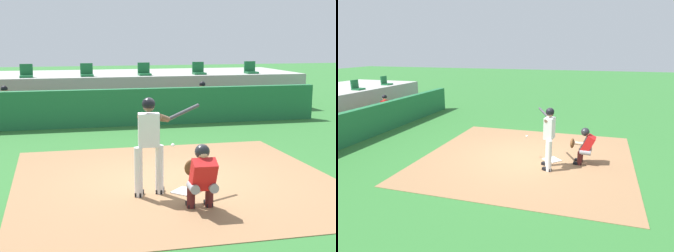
% 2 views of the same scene
% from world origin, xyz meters
% --- Properties ---
extents(ground_plane, '(80.00, 80.00, 0.00)m').
position_xyz_m(ground_plane, '(0.00, 0.00, 0.00)').
color(ground_plane, '#2D6B2D').
extents(dirt_infield, '(6.40, 6.40, 0.01)m').
position_xyz_m(dirt_infield, '(0.00, 0.00, 0.01)').
color(dirt_infield, '#936B47').
rests_on(dirt_infield, ground).
extents(home_plate, '(0.62, 0.62, 0.02)m').
position_xyz_m(home_plate, '(0.00, -0.80, 0.02)').
color(home_plate, white).
rests_on(home_plate, dirt_infield).
extents(batter_at_plate, '(1.37, 0.68, 1.80)m').
position_xyz_m(batter_at_plate, '(-0.67, -0.78, 1.04)').
color(batter_at_plate, silver).
rests_on(batter_at_plate, ground).
extents(catcher_crouched, '(0.49, 2.11, 1.13)m').
position_xyz_m(catcher_crouched, '(0.00, -1.74, 0.61)').
color(catcher_crouched, gray).
rests_on(catcher_crouched, ground).
extents(dugout_wall, '(13.00, 0.30, 1.20)m').
position_xyz_m(dugout_wall, '(0.00, 6.50, 0.60)').
color(dugout_wall, '#1E6638').
rests_on(dugout_wall, ground).
extents(dugout_bench, '(11.80, 0.44, 0.45)m').
position_xyz_m(dugout_bench, '(0.00, 7.50, 0.23)').
color(dugout_bench, olive).
rests_on(dugout_bench, ground).
extents(dugout_player_0, '(0.49, 0.70, 1.30)m').
position_xyz_m(dugout_player_0, '(-3.87, 7.34, 0.67)').
color(dugout_player_0, '#939399').
rests_on(dugout_player_0, ground).
extents(dugout_player_1, '(0.49, 0.70, 1.30)m').
position_xyz_m(dugout_player_1, '(2.82, 7.34, 0.67)').
color(dugout_player_1, '#939399').
rests_on(dugout_player_1, ground).
extents(stands_platform, '(15.00, 4.40, 1.40)m').
position_xyz_m(stands_platform, '(0.00, 10.90, 0.70)').
color(stands_platform, '#9E9E99').
rests_on(stands_platform, ground).
extents(stadium_seat_1, '(0.46, 0.46, 0.48)m').
position_xyz_m(stadium_seat_1, '(-3.25, 9.38, 1.53)').
color(stadium_seat_1, '#196033').
rests_on(stadium_seat_1, stands_platform).
extents(stadium_seat_2, '(0.46, 0.46, 0.48)m').
position_xyz_m(stadium_seat_2, '(-1.08, 9.38, 1.53)').
color(stadium_seat_2, '#196033').
rests_on(stadium_seat_2, stands_platform).
extents(stadium_seat_3, '(0.46, 0.46, 0.48)m').
position_xyz_m(stadium_seat_3, '(1.08, 9.38, 1.53)').
color(stadium_seat_3, '#196033').
rests_on(stadium_seat_3, stands_platform).
extents(stadium_seat_4, '(0.46, 0.46, 0.48)m').
position_xyz_m(stadium_seat_4, '(3.25, 9.38, 1.53)').
color(stadium_seat_4, '#196033').
rests_on(stadium_seat_4, stands_platform).
extents(stadium_seat_5, '(0.46, 0.46, 0.48)m').
position_xyz_m(stadium_seat_5, '(5.42, 9.38, 1.53)').
color(stadium_seat_5, '#196033').
rests_on(stadium_seat_5, stands_platform).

